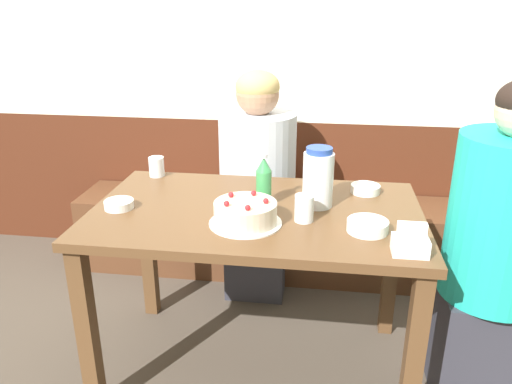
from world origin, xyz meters
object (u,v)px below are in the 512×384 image
object	(u,v)px
napkin_holder	(410,243)
glass_tumbler_short	(157,167)
birthday_cake	(245,213)
person_teal_shirt	(258,186)
bowl_soup_white	(365,189)
bowl_rice_small	(368,226)
soju_bottle	(264,181)
glass_water_tall	(304,208)
water_pitcher	(318,178)
bowl_side_dish	(119,204)
person_pale_blue_shirt	(497,254)
bench_seat	(276,236)

from	to	relation	value
napkin_holder	glass_tumbler_short	bearing A→B (deg)	149.31
birthday_cake	person_teal_shirt	bearing A→B (deg)	94.62
bowl_soup_white	bowl_rice_small	distance (m)	0.37
soju_bottle	birthday_cake	bearing A→B (deg)	-102.62
glass_water_tall	person_teal_shirt	xyz separation A→B (m)	(-0.27, 0.72, -0.19)
person_teal_shirt	glass_tumbler_short	bearing A→B (deg)	-52.56
water_pitcher	soju_bottle	xyz separation A→B (m)	(-0.20, -0.02, -0.02)
napkin_holder	bowl_side_dish	xyz separation A→B (m)	(-1.04, 0.22, -0.02)
birthday_cake	soju_bottle	bearing A→B (deg)	77.38
person_pale_blue_shirt	soju_bottle	bearing A→B (deg)	-4.78
birthday_cake	napkin_holder	world-z (taller)	napkin_holder
bench_seat	glass_tumbler_short	xyz separation A→B (m)	(-0.49, -0.51, 0.56)
birthday_cake	glass_water_tall	distance (m)	0.21
water_pitcher	bowl_soup_white	xyz separation A→B (m)	(0.19, 0.17, -0.10)
glass_tumbler_short	person_pale_blue_shirt	distance (m)	1.43
napkin_holder	bowl_soup_white	xyz separation A→B (m)	(-0.10, 0.52, -0.02)
bowl_soup_white	glass_tumbler_short	world-z (taller)	glass_tumbler_short
birthday_cake	person_teal_shirt	size ratio (longest dim) A/B	0.22
bowl_rice_small	bench_seat	bearing A→B (deg)	112.57
birthday_cake	soju_bottle	xyz separation A→B (m)	(0.04, 0.19, 0.06)
water_pitcher	soju_bottle	bearing A→B (deg)	-175.00
person_teal_shirt	bench_seat	bearing A→B (deg)	157.39
bowl_rice_small	napkin_holder	bearing A→B (deg)	-50.74
water_pitcher	bowl_rice_small	world-z (taller)	water_pitcher
glass_water_tall	person_pale_blue_shirt	distance (m)	0.72
birthday_cake	bowl_side_dish	distance (m)	0.50
napkin_holder	glass_water_tall	size ratio (longest dim) A/B	1.13
birthday_cake	glass_tumbler_short	size ratio (longest dim) A/B	2.96
person_pale_blue_shirt	bowl_rice_small	bearing A→B (deg)	13.82
glass_water_tall	glass_tumbler_short	size ratio (longest dim) A/B	1.11
person_teal_shirt	bowl_side_dish	bearing A→B (deg)	-32.01
glass_tumbler_short	person_pale_blue_shirt	world-z (taller)	person_pale_blue_shirt
water_pitcher	bowl_rice_small	bearing A→B (deg)	-49.59
bowl_rice_small	bowl_side_dish	bearing A→B (deg)	175.20
bench_seat	glass_tumbler_short	size ratio (longest dim) A/B	25.61
soju_bottle	person_teal_shirt	world-z (taller)	person_teal_shirt
bowl_rice_small	bowl_side_dish	size ratio (longest dim) A/B	1.27
bowl_side_dish	glass_water_tall	world-z (taller)	glass_water_tall
bench_seat	bowl_side_dish	distance (m)	1.16
bowl_rice_small	birthday_cake	bearing A→B (deg)	179.50
bench_seat	bowl_soup_white	distance (m)	0.90
bench_seat	bowl_soup_white	bearing A→B (deg)	-54.82
water_pitcher	bowl_side_dish	distance (m)	0.76
bowl_soup_white	person_teal_shirt	world-z (taller)	person_teal_shirt
water_pitcher	glass_water_tall	size ratio (longest dim) A/B	2.38
napkin_holder	bowl_soup_white	size ratio (longest dim) A/B	0.92
bench_seat	birthday_cake	world-z (taller)	birthday_cake
bowl_rice_small	person_teal_shirt	bearing A→B (deg)	122.04
birthday_cake	water_pitcher	bearing A→B (deg)	39.61
bowl_soup_white	glass_tumbler_short	bearing A→B (deg)	174.78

